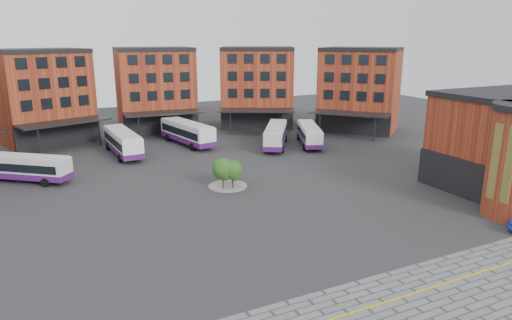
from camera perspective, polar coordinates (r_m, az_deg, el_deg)
name	(u,v)px	position (r m, az deg, el deg)	size (l,w,h in m)	color
ground	(259,228)	(40.74, 0.36, -8.53)	(160.00, 160.00, 0.00)	#28282B
yellow_line	(384,302)	(31.44, 15.74, -16.77)	(26.00, 0.15, 0.02)	gold
main_building	(120,99)	(73.23, -16.61, 7.36)	(94.14, 42.48, 14.60)	#983D21
tree_island	(229,171)	(50.73, -3.44, -1.42)	(4.40, 4.40, 3.55)	gray
bus_b	(24,168)	(59.35, -27.01, -0.85)	(10.29, 8.89, 3.13)	silver
bus_c	(123,142)	(67.70, -16.32, 2.18)	(3.59, 12.44, 3.47)	white
bus_d	(187,132)	(72.08, -8.60, 3.42)	(5.25, 12.91, 3.55)	white
bus_e	(276,135)	(69.94, 2.48, 3.11)	(8.66, 11.37, 3.32)	silver
bus_f	(309,134)	(71.62, 6.67, 3.22)	(6.84, 11.14, 3.12)	white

